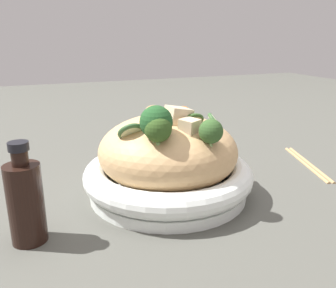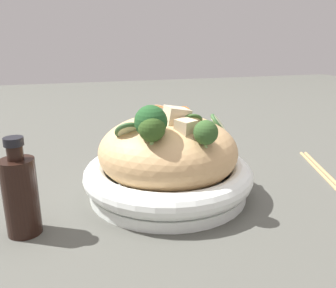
{
  "view_description": "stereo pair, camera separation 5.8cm",
  "coord_description": "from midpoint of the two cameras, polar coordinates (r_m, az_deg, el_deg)",
  "views": [
    {
      "loc": [
        0.52,
        -0.2,
        0.26
      ],
      "look_at": [
        0.0,
        0.0,
        0.09
      ],
      "focal_mm": 37.97,
      "sensor_mm": 36.0,
      "label": 1
    },
    {
      "loc": [
        0.54,
        -0.15,
        0.26
      ],
      "look_at": [
        0.0,
        0.0,
        0.09
      ],
      "focal_mm": 37.97,
      "sensor_mm": 36.0,
      "label": 2
    }
  ],
  "objects": [
    {
      "name": "soy_sauce_bottle",
      "position": [
        0.51,
        -19.57,
        -7.67
      ],
      "size": [
        0.05,
        0.05,
        0.14
      ],
      "color": "black",
      "rests_on": "ground_plane"
    },
    {
      "name": "ground_plane",
      "position": [
        0.61,
        2.74,
        -7.95
      ],
      "size": [
        3.0,
        3.0,
        0.0
      ],
      "primitive_type": "plane",
      "color": "#4C4C46"
    },
    {
      "name": "serving_bowl",
      "position": [
        0.6,
        2.78,
        -5.46
      ],
      "size": [
        0.28,
        0.28,
        0.06
      ],
      "color": "white",
      "rests_on": "ground_plane"
    },
    {
      "name": "zucchini_slices",
      "position": [
        0.56,
        4.98,
        2.95
      ],
      "size": [
        0.08,
        0.2,
        0.05
      ],
      "color": "beige",
      "rests_on": "serving_bowl"
    },
    {
      "name": "chopsticks_pair",
      "position": [
        0.79,
        25.17,
        -3.55
      ],
      "size": [
        0.2,
        0.08,
        0.01
      ],
      "color": "tan",
      "rests_on": "ground_plane"
    },
    {
      "name": "broccoli_florets",
      "position": [
        0.5,
        2.54,
        2.74
      ],
      "size": [
        0.08,
        0.12,
        0.07
      ],
      "color": "#9AC271",
      "rests_on": "serving_bowl"
    },
    {
      "name": "noodle_heap",
      "position": [
        0.59,
        2.84,
        -1.13
      ],
      "size": [
        0.23,
        0.23,
        0.13
      ],
      "color": "tan",
      "rests_on": "serving_bowl"
    },
    {
      "name": "carrot_coins",
      "position": [
        0.57,
        5.78,
        4.38
      ],
      "size": [
        0.07,
        0.03,
        0.03
      ],
      "color": "orange",
      "rests_on": "serving_bowl"
    },
    {
      "name": "chicken_chunks",
      "position": [
        0.54,
        4.91,
        3.87
      ],
      "size": [
        0.07,
        0.04,
        0.04
      ],
      "color": "beige",
      "rests_on": "serving_bowl"
    }
  ]
}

